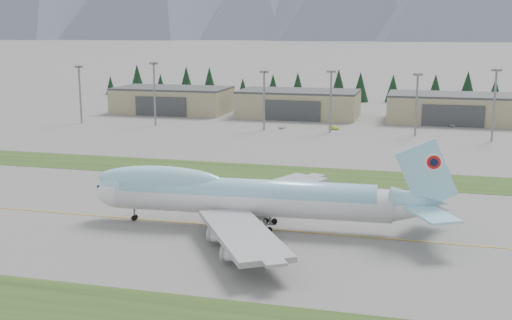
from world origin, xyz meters
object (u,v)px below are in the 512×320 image
(service_vehicle_a, at_px, (282,129))
(hangar_center, at_px, (299,103))
(service_vehicle_b, at_px, (334,129))
(service_vehicle_c, at_px, (451,127))
(boeing_747_freighter, at_px, (247,196))
(hangar_left, at_px, (173,100))
(hangar_right, at_px, (452,108))

(service_vehicle_a, bearing_deg, hangar_center, 97.89)
(service_vehicle_b, bearing_deg, service_vehicle_c, -43.56)
(boeing_747_freighter, height_order, hangar_left, boeing_747_freighter)
(hangar_center, height_order, service_vehicle_c, hangar_center)
(hangar_right, height_order, service_vehicle_a, hangar_right)
(hangar_right, height_order, service_vehicle_b, hangar_right)
(hangar_center, xyz_separation_m, service_vehicle_b, (18.79, -30.65, -5.39))
(boeing_747_freighter, distance_m, service_vehicle_c, 142.35)
(hangar_center, distance_m, hangar_right, 60.00)
(hangar_center, xyz_separation_m, hangar_right, (60.00, 0.00, 0.00))
(hangar_right, distance_m, service_vehicle_a, 68.32)
(hangar_center, height_order, service_vehicle_a, hangar_center)
(hangar_center, relative_size, service_vehicle_b, 12.01)
(boeing_747_freighter, xyz_separation_m, service_vehicle_a, (-18.95, 116.29, -5.73))
(hangar_right, relative_size, service_vehicle_c, 10.98)
(hangar_left, xyz_separation_m, service_vehicle_b, (73.79, -30.65, -5.39))
(hangar_right, height_order, service_vehicle_c, hangar_right)
(hangar_left, xyz_separation_m, service_vehicle_a, (55.46, -33.07, -5.39))
(service_vehicle_a, xyz_separation_m, service_vehicle_c, (59.10, 20.16, 0.00))
(service_vehicle_a, height_order, service_vehicle_b, service_vehicle_b)
(hangar_center, relative_size, hangar_right, 1.00)
(hangar_center, distance_m, service_vehicle_b, 36.36)
(service_vehicle_c, bearing_deg, boeing_747_freighter, -124.76)
(boeing_747_freighter, xyz_separation_m, hangar_right, (40.59, 149.36, -0.34))
(service_vehicle_b, xyz_separation_m, service_vehicle_c, (40.77, 17.74, 0.00))
(service_vehicle_b, bearing_deg, hangar_center, 54.43)
(hangar_left, height_order, hangar_center, same)
(service_vehicle_b, bearing_deg, boeing_747_freighter, -156.78)
(hangar_right, xyz_separation_m, service_vehicle_a, (-59.54, -33.07, -5.39))
(boeing_747_freighter, relative_size, service_vehicle_c, 15.05)
(hangar_left, relative_size, service_vehicle_c, 10.98)
(boeing_747_freighter, height_order, service_vehicle_a, boeing_747_freighter)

